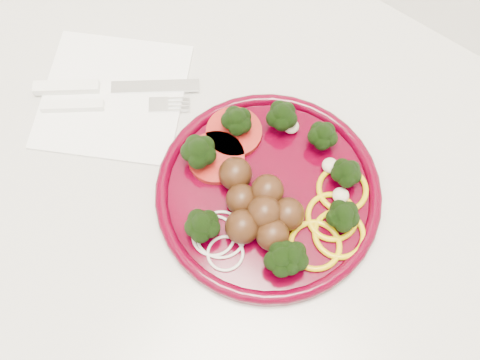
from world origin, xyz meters
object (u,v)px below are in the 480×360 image
Objects in this scene: plate at (270,192)px; fork at (90,106)px; knife at (94,87)px; napkin at (113,96)px.

plate is 1.72× the size of fork.
fork is at bearing -97.00° from knife.
knife is 0.02m from fork.
knife is at bearing -176.91° from plate.
fork is (-0.01, -0.03, 0.01)m from napkin.
fork reaches higher than napkin.
napkin is at bearing 33.31° from fork.
fork is at bearing -171.47° from plate.
plate reaches higher than fork.
plate is at bearing 1.70° from napkin.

